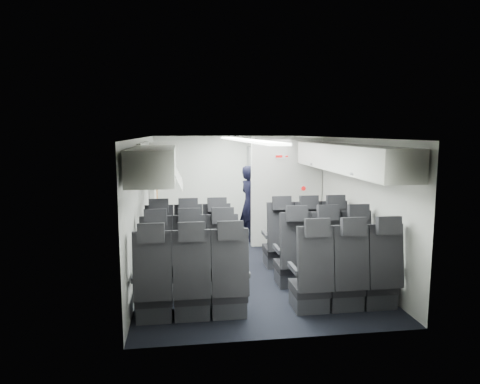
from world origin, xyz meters
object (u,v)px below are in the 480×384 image
object	(u,v)px
seat_row_rear	(271,282)
boarding_door	(153,195)
galley_unit	(266,186)
seat_row_front	(248,245)
flight_attendant	(250,203)
seat_row_mid	(258,261)
carry_on_bag	(159,159)

from	to	relation	value
seat_row_rear	boarding_door	size ratio (longest dim) A/B	1.79
galley_unit	boarding_door	distance (m)	2.84
galley_unit	seat_row_front	bearing A→B (deg)	-106.28
seat_row_front	flight_attendant	xyz separation A→B (m)	(0.33, 1.84, 0.38)
seat_row_rear	boarding_door	distance (m)	4.25
boarding_door	flight_attendant	distance (m)	1.99
flight_attendant	galley_unit	bearing A→B (deg)	-40.60
seat_row_mid	flight_attendant	world-z (taller)	flight_attendant
flight_attendant	carry_on_bag	size ratio (longest dim) A/B	3.74
seat_row_front	seat_row_rear	world-z (taller)	same
seat_row_front	seat_row_rear	xyz separation A→B (m)	(0.00, -1.80, 0.00)
seat_row_rear	galley_unit	distance (m)	5.17
seat_row_mid	boarding_door	bearing A→B (deg)	118.77
seat_row_front	carry_on_bag	world-z (taller)	carry_on_bag
carry_on_bag	seat_row_front	bearing A→B (deg)	-37.70
seat_row_mid	carry_on_bag	xyz separation A→B (m)	(-1.44, 1.48, 1.39)
seat_row_rear	carry_on_bag	bearing A→B (deg)	121.19
flight_attendant	carry_on_bag	xyz separation A→B (m)	(-1.77, -1.26, 1.01)
boarding_door	carry_on_bag	distance (m)	1.74
seat_row_mid	boarding_door	size ratio (longest dim) A/B	1.79
seat_row_front	seat_row_mid	bearing A→B (deg)	-90.00
carry_on_bag	galley_unit	bearing A→B (deg)	32.42
seat_row_front	galley_unit	distance (m)	3.43
seat_row_front	seat_row_rear	bearing A→B (deg)	-90.00
seat_row_front	galley_unit	bearing A→B (deg)	73.72
seat_row_rear	boarding_door	world-z (taller)	boarding_door
seat_row_mid	flight_attendant	distance (m)	2.79
carry_on_bag	flight_attendant	bearing A→B (deg)	19.74
galley_unit	flight_attendant	distance (m)	1.55
seat_row_mid	carry_on_bag	bearing A→B (deg)	134.23
galley_unit	flight_attendant	xyz separation A→B (m)	(-0.62, -1.41, -0.17)
seat_row_rear	carry_on_bag	xyz separation A→B (m)	(-1.44, 2.38, 1.39)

